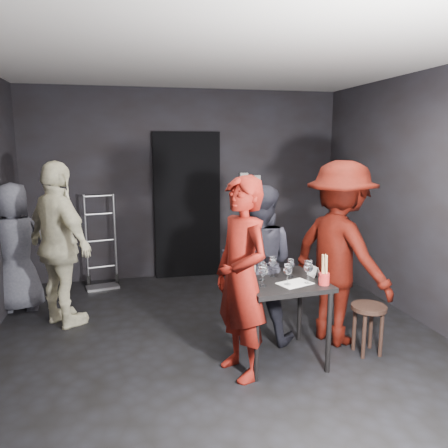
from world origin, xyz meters
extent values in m
cube|color=black|center=(0.00, 0.00, 0.00)|extent=(4.50, 5.00, 0.02)
cube|color=silver|center=(0.00, 0.00, 2.70)|extent=(4.50, 5.00, 0.02)
cube|color=black|center=(0.00, 2.50, 1.35)|extent=(4.50, 0.04, 2.70)
cube|color=black|center=(0.00, -2.50, 1.35)|extent=(4.50, 0.04, 2.70)
cube|color=black|center=(2.25, 0.00, 1.35)|extent=(0.04, 5.00, 2.70)
cube|color=black|center=(0.00, 2.44, 1.05)|extent=(0.95, 0.10, 2.10)
cube|color=#B7B7B2|center=(0.85, 2.45, 1.45)|extent=(0.12, 0.06, 0.12)
cube|color=#B7B7B2|center=(1.05, 2.45, 1.40)|extent=(0.10, 0.06, 0.14)
cylinder|color=#B2B2B7|center=(-1.41, 2.25, 0.63)|extent=(0.03, 0.03, 1.27)
cylinder|color=#B2B2B7|center=(-1.03, 2.25, 0.63)|extent=(0.03, 0.03, 1.27)
cube|color=#B2B2B7|center=(-1.22, 2.12, 0.01)|extent=(0.42, 0.23, 0.03)
cylinder|color=black|center=(-1.41, 2.28, 0.08)|extent=(0.04, 0.16, 0.16)
cylinder|color=black|center=(-1.03, 2.28, 0.08)|extent=(0.04, 0.16, 0.16)
cube|color=black|center=(0.45, -0.28, 0.73)|extent=(0.72, 0.72, 0.04)
cylinder|color=black|center=(0.13, -0.60, 0.35)|extent=(0.04, 0.04, 0.71)
cylinder|color=black|center=(0.77, -0.60, 0.35)|extent=(0.04, 0.04, 0.71)
cylinder|color=black|center=(0.13, 0.04, 0.35)|extent=(0.04, 0.04, 0.71)
cylinder|color=black|center=(0.77, 0.04, 0.35)|extent=(0.04, 0.04, 0.71)
cylinder|color=black|center=(1.29, -0.36, 0.45)|extent=(0.32, 0.32, 0.04)
cylinder|color=black|center=(1.37, -0.27, 0.21)|extent=(0.04, 0.04, 0.41)
cylinder|color=black|center=(1.20, -0.27, 0.21)|extent=(0.04, 0.04, 0.41)
cylinder|color=black|center=(1.20, -0.45, 0.21)|extent=(0.04, 0.04, 0.41)
cylinder|color=black|center=(1.37, -0.45, 0.21)|extent=(0.04, 0.04, 0.41)
imported|color=maroon|center=(0.04, -0.45, 0.95)|extent=(0.65, 0.80, 1.91)
imported|color=black|center=(0.38, 0.18, 0.80)|extent=(0.89, 0.72, 1.61)
imported|color=#360904|center=(1.14, -0.03, 1.06)|extent=(1.10, 1.51, 2.12)
imported|color=#F4ECC2|center=(-1.56, 0.97, 1.04)|extent=(1.21, 1.32, 2.08)
imported|color=slate|center=(-2.13, 1.53, 0.76)|extent=(0.76, 0.44, 1.52)
cube|color=white|center=(0.53, -0.40, 0.75)|extent=(0.33, 0.28, 0.00)
cylinder|color=black|center=(0.19, -0.23, 0.85)|extent=(0.07, 0.07, 0.20)
cylinder|color=black|center=(0.19, -0.23, 0.99)|extent=(0.03, 0.03, 0.08)
cylinder|color=white|center=(0.19, -0.23, 0.86)|extent=(0.07, 0.07, 0.06)
cylinder|color=#A92120|center=(0.76, -0.48, 0.80)|extent=(0.09, 0.09, 0.10)
camera|label=1|loc=(-0.86, -3.78, 1.94)|focal=35.00mm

